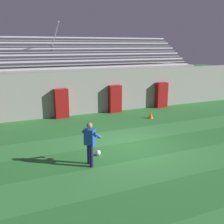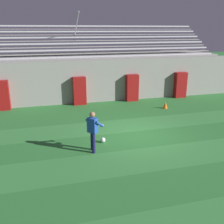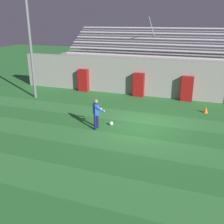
# 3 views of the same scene
# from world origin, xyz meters

# --- Properties ---
(ground_plane) EXTENTS (80.00, 80.00, 0.00)m
(ground_plane) POSITION_xyz_m (0.00, 0.00, 0.00)
(ground_plane) COLOR #2D7533
(turf_stripe_near) EXTENTS (28.00, 1.85, 0.01)m
(turf_stripe_near) POSITION_xyz_m (0.00, -6.00, 0.00)
(turf_stripe_near) COLOR #38843D
(turf_stripe_near) RESTS_ON ground
(turf_stripe_mid) EXTENTS (28.00, 1.85, 0.01)m
(turf_stripe_mid) POSITION_xyz_m (0.00, -2.29, 0.00)
(turf_stripe_mid) COLOR #38843D
(turf_stripe_mid) RESTS_ON ground
(turf_stripe_far) EXTENTS (28.00, 1.85, 0.01)m
(turf_stripe_far) POSITION_xyz_m (0.00, 1.42, 0.00)
(turf_stripe_far) COLOR #38843D
(turf_stripe_far) RESTS_ON ground
(back_wall) EXTENTS (24.00, 0.60, 2.80)m
(back_wall) POSITION_xyz_m (0.00, 6.50, 1.40)
(back_wall) COLOR #999691
(back_wall) RESTS_ON ground
(padding_pillar_gate_left) EXTENTS (0.82, 0.44, 1.81)m
(padding_pillar_gate_left) POSITION_xyz_m (-1.80, 5.95, 0.90)
(padding_pillar_gate_left) COLOR maroon
(padding_pillar_gate_left) RESTS_ON ground
(padding_pillar_gate_right) EXTENTS (0.82, 0.44, 1.81)m
(padding_pillar_gate_right) POSITION_xyz_m (1.80, 5.95, 0.90)
(padding_pillar_gate_right) COLOR maroon
(padding_pillar_gate_right) RESTS_ON ground
(padding_pillar_far_left) EXTENTS (0.82, 0.44, 1.81)m
(padding_pillar_far_left) POSITION_xyz_m (-6.49, 5.95, 0.90)
(padding_pillar_far_left) COLOR maroon
(padding_pillar_far_left) RESTS_ON ground
(bleacher_stand) EXTENTS (18.00, 4.75, 5.83)m
(bleacher_stand) POSITION_xyz_m (-0.00, 9.19, 1.51)
(bleacher_stand) COLOR #999691
(bleacher_stand) RESTS_ON ground
(floodlight_pole) EXTENTS (0.90, 0.36, 8.42)m
(floodlight_pole) POSITION_xyz_m (-9.11, 2.95, 5.29)
(floodlight_pole) COLOR slate
(floodlight_pole) RESTS_ON ground
(goalkeeper) EXTENTS (0.74, 0.74, 1.67)m
(goalkeeper) POSITION_xyz_m (-2.32, -1.08, 0.95)
(goalkeeper) COLOR #19194C
(goalkeeper) RESTS_ON ground
(soccer_ball) EXTENTS (0.22, 0.22, 0.22)m
(soccer_ball) POSITION_xyz_m (-1.74, -0.35, 0.11)
(soccer_ball) COLOR white
(soccer_ball) RESTS_ON ground
(traffic_cone) EXTENTS (0.30, 0.30, 0.42)m
(traffic_cone) POSITION_xyz_m (3.20, 3.66, 0.21)
(traffic_cone) COLOR orange
(traffic_cone) RESTS_ON ground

